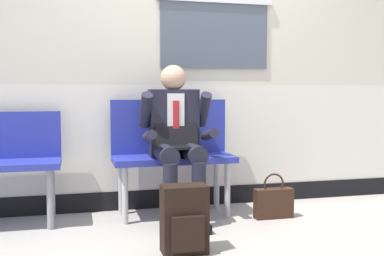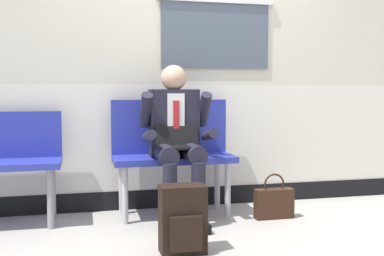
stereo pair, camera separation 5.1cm
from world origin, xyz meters
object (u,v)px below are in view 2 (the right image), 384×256
(person_seated, at_px, (177,137))
(backpack, at_px, (183,220))
(bench_with_person, at_px, (172,148))
(handbag, at_px, (274,202))

(person_seated, distance_m, backpack, 0.91)
(bench_with_person, bearing_deg, backpack, -97.03)
(bench_with_person, height_order, backpack, bench_with_person)
(bench_with_person, relative_size, handbag, 2.70)
(handbag, bearing_deg, bench_with_person, 155.83)
(bench_with_person, bearing_deg, person_seated, -90.00)
(person_seated, height_order, handbag, person_seated)
(backpack, height_order, handbag, backpack)
(person_seated, xyz_separation_m, handbag, (0.78, -0.15, -0.54))
(backpack, distance_m, handbag, 1.10)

